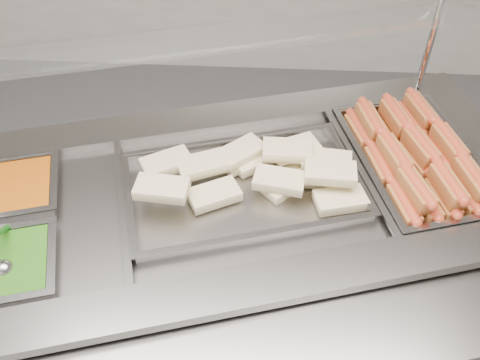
# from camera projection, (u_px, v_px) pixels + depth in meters

# --- Properties ---
(steam_counter) EXTENTS (2.04, 1.32, 0.90)m
(steam_counter) POSITION_uv_depth(u_px,v_px,m) (226.00, 276.00, 1.91)
(steam_counter) COLOR slate
(steam_counter) RESTS_ON ground
(tray_rail) EXTENTS (1.80, 0.83, 0.05)m
(tray_rail) POSITION_uv_depth(u_px,v_px,m) (266.00, 351.00, 1.28)
(tray_rail) COLOR gray
(tray_rail) RESTS_ON steam_counter
(sneeze_guard) EXTENTS (1.67, 0.74, 0.44)m
(sneeze_guard) POSITION_uv_depth(u_px,v_px,m) (205.00, 42.00, 1.49)
(sneeze_guard) COLOR silver
(sneeze_guard) RESTS_ON steam_counter
(pan_hotdogs) EXTENTS (0.48, 0.62, 0.10)m
(pan_hotdogs) POSITION_uv_depth(u_px,v_px,m) (414.00, 167.00, 1.72)
(pan_hotdogs) COLOR gray
(pan_hotdogs) RESTS_ON steam_counter
(pan_wraps) EXTENTS (0.77, 0.57, 0.07)m
(pan_wraps) POSITION_uv_depth(u_px,v_px,m) (243.00, 191.00, 1.62)
(pan_wraps) COLOR gray
(pan_wraps) RESTS_ON steam_counter
(pan_beans) EXTENTS (0.36, 0.31, 0.10)m
(pan_beans) POSITION_uv_depth(u_px,v_px,m) (7.00, 197.00, 1.62)
(pan_beans) COLOR gray
(pan_beans) RESTS_ON steam_counter
(hotdogs_in_buns) EXTENTS (0.43, 0.57, 0.12)m
(hotdogs_in_buns) POSITION_uv_depth(u_px,v_px,m) (418.00, 155.00, 1.69)
(hotdogs_in_buns) COLOR #A15521
(hotdogs_in_buns) RESTS_ON pan_hotdogs
(tortilla_wraps) EXTENTS (0.70, 0.34, 0.10)m
(tortilla_wraps) POSITION_uv_depth(u_px,v_px,m) (270.00, 169.00, 1.63)
(tortilla_wraps) COLOR beige
(tortilla_wraps) RESTS_ON pan_wraps
(serving_spoon) EXTENTS (0.08, 0.17, 0.15)m
(serving_spoon) POSITION_uv_depth(u_px,v_px,m) (3.00, 263.00, 1.39)
(serving_spoon) COLOR #AEADB2
(serving_spoon) RESTS_ON pan_peas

